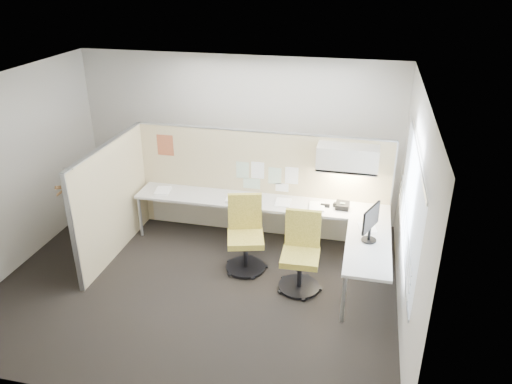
% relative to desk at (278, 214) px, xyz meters
% --- Properties ---
extents(floor, '(5.50, 4.50, 0.01)m').
position_rel_desk_xyz_m(floor, '(-0.93, -1.13, -0.61)').
color(floor, black).
rests_on(floor, ground).
extents(ceiling, '(5.50, 4.50, 0.01)m').
position_rel_desk_xyz_m(ceiling, '(-0.93, -1.13, 2.20)').
color(ceiling, white).
rests_on(ceiling, wall_back).
extents(wall_back, '(5.50, 0.02, 2.80)m').
position_rel_desk_xyz_m(wall_back, '(-0.93, 1.12, 0.80)').
color(wall_back, beige).
rests_on(wall_back, ground).
extents(wall_front, '(5.50, 0.02, 2.80)m').
position_rel_desk_xyz_m(wall_front, '(-0.93, -3.38, 0.80)').
color(wall_front, beige).
rests_on(wall_front, ground).
extents(wall_left, '(0.02, 4.50, 2.80)m').
position_rel_desk_xyz_m(wall_left, '(-3.68, -1.13, 0.80)').
color(wall_left, beige).
rests_on(wall_left, ground).
extents(wall_right, '(0.02, 4.50, 2.80)m').
position_rel_desk_xyz_m(wall_right, '(1.82, -1.13, 0.80)').
color(wall_right, beige).
rests_on(wall_right, ground).
extents(window_pane, '(0.01, 2.80, 1.30)m').
position_rel_desk_xyz_m(window_pane, '(1.79, -1.13, 0.95)').
color(window_pane, '#A4B0BE').
rests_on(window_pane, wall_right).
extents(partition_back, '(4.10, 0.06, 1.75)m').
position_rel_desk_xyz_m(partition_back, '(-0.38, 0.47, 0.27)').
color(partition_back, '#C7B78A').
rests_on(partition_back, floor).
extents(partition_left, '(0.06, 2.20, 1.75)m').
position_rel_desk_xyz_m(partition_left, '(-2.43, -0.63, 0.27)').
color(partition_left, '#C7B78A').
rests_on(partition_left, floor).
extents(desk, '(4.00, 2.07, 0.73)m').
position_rel_desk_xyz_m(desk, '(0.00, 0.00, 0.00)').
color(desk, beige).
rests_on(desk, floor).
extents(overhead_bin, '(0.90, 0.36, 0.38)m').
position_rel_desk_xyz_m(overhead_bin, '(0.97, 0.26, 0.91)').
color(overhead_bin, beige).
rests_on(overhead_bin, partition_back).
extents(task_light_strip, '(0.60, 0.06, 0.02)m').
position_rel_desk_xyz_m(task_light_strip, '(0.97, 0.26, 0.70)').
color(task_light_strip, '#FFEABF').
rests_on(task_light_strip, overhead_bin).
extents(pinned_papers, '(1.01, 0.00, 0.47)m').
position_rel_desk_xyz_m(pinned_papers, '(-0.30, 0.44, 0.43)').
color(pinned_papers, '#8CBF8C').
rests_on(pinned_papers, partition_back).
extents(poster, '(0.28, 0.00, 0.35)m').
position_rel_desk_xyz_m(poster, '(-1.98, 0.44, 0.82)').
color(poster, '#FC5C1F').
rests_on(poster, partition_back).
extents(chair_left, '(0.63, 0.65, 1.10)m').
position_rel_desk_xyz_m(chair_left, '(-0.37, -0.62, -0.09)').
color(chair_left, black).
rests_on(chair_left, floor).
extents(chair_right, '(0.57, 0.57, 1.09)m').
position_rel_desk_xyz_m(chair_right, '(0.48, -0.92, -0.09)').
color(chair_right, black).
rests_on(chair_right, floor).
extents(monitor, '(0.21, 0.46, 0.51)m').
position_rel_desk_xyz_m(monitor, '(1.37, -0.74, 0.42)').
color(monitor, black).
rests_on(monitor, desk).
extents(phone, '(0.22, 0.21, 0.12)m').
position_rel_desk_xyz_m(phone, '(0.95, 0.15, 0.18)').
color(phone, black).
rests_on(phone, desk).
extents(stapler, '(0.14, 0.05, 0.05)m').
position_rel_desk_xyz_m(stapler, '(0.69, 0.16, 0.15)').
color(stapler, black).
rests_on(stapler, desk).
extents(tape_dispenser, '(0.11, 0.08, 0.06)m').
position_rel_desk_xyz_m(tape_dispenser, '(0.86, 0.20, 0.16)').
color(tape_dispenser, black).
rests_on(tape_dispenser, desk).
extents(coat_hook, '(0.18, 0.45, 1.36)m').
position_rel_desk_xyz_m(coat_hook, '(-2.51, -1.59, 0.81)').
color(coat_hook, silver).
rests_on(coat_hook, partition_left).
extents(paper_stack_0, '(0.27, 0.33, 0.03)m').
position_rel_desk_xyz_m(paper_stack_0, '(-1.95, 0.13, 0.14)').
color(paper_stack_0, white).
rests_on(paper_stack_0, desk).
extents(paper_stack_1, '(0.26, 0.32, 0.04)m').
position_rel_desk_xyz_m(paper_stack_1, '(-0.73, 0.09, 0.15)').
color(paper_stack_1, white).
rests_on(paper_stack_1, desk).
extents(paper_stack_2, '(0.24, 0.31, 0.02)m').
position_rel_desk_xyz_m(paper_stack_2, '(0.04, 0.14, 0.14)').
color(paper_stack_2, white).
rests_on(paper_stack_2, desk).
extents(paper_stack_3, '(0.26, 0.32, 0.03)m').
position_rel_desk_xyz_m(paper_stack_3, '(0.57, 0.11, 0.14)').
color(paper_stack_3, white).
rests_on(paper_stack_3, desk).
extents(paper_stack_4, '(0.29, 0.34, 0.02)m').
position_rel_desk_xyz_m(paper_stack_4, '(1.34, -0.38, 0.14)').
color(paper_stack_4, white).
rests_on(paper_stack_4, desk).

